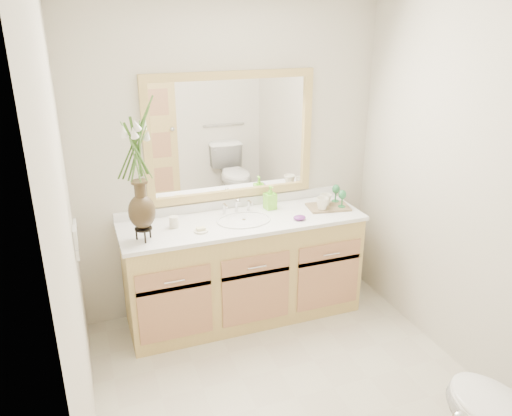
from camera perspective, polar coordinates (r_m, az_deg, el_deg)
name	(u,v)px	position (r m, az deg, el deg)	size (l,w,h in m)	color
floor	(296,398)	(3.39, 4.61, -20.79)	(2.60, 2.60, 0.00)	beige
wall_back	(231,162)	(3.89, -2.91, 5.25)	(2.40, 0.02, 2.40)	beige
wall_front	(477,373)	(1.82, 23.93, -16.88)	(2.40, 0.02, 2.40)	beige
wall_left	(71,259)	(2.51, -20.41, -5.43)	(0.02, 2.60, 2.40)	beige
wall_right	(477,198)	(3.41, 23.89, 1.08)	(0.02, 2.60, 2.40)	beige
vanity	(244,270)	(3.94, -1.43, -7.11)	(1.80, 0.55, 0.80)	tan
counter	(243,221)	(3.76, -1.48, -1.53)	(1.84, 0.57, 0.03)	white
sink	(244,227)	(3.76, -1.39, -2.18)	(0.38, 0.34, 0.23)	white
mirror	(231,137)	(3.81, -2.86, 8.12)	(1.32, 0.04, 0.97)	white
switch_plate	(75,237)	(3.29, -19.95, -3.14)	(0.02, 0.12, 0.12)	white
flower_vase	(137,155)	(3.30, -13.46, 5.87)	(0.21, 0.21, 0.88)	black
tumbler	(174,222)	(3.65, -9.37, -1.58)	(0.07, 0.07, 0.08)	silver
soap_dish	(201,230)	(3.56, -6.31, -2.56)	(0.10, 0.10, 0.03)	silver
soap_bottle	(270,199)	(3.93, 1.63, 1.09)	(0.08, 0.08, 0.17)	#7FE836
purple_dish	(300,218)	(3.75, 5.00, -1.10)	(0.10, 0.08, 0.03)	#6C297D
tray	(328,207)	(4.01, 8.26, 0.12)	(0.32, 0.21, 0.02)	brown
mug_left	(322,203)	(3.92, 7.59, 0.55)	(0.10, 0.09, 0.10)	silver
mug_right	(326,199)	(4.02, 7.99, 1.00)	(0.09, 0.09, 0.09)	silver
goblet_front	(342,196)	(3.98, 9.84, 1.41)	(0.06, 0.06, 0.14)	#26743E
goblet_back	(336,190)	(4.09, 9.12, 2.04)	(0.06, 0.06, 0.14)	#26743E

